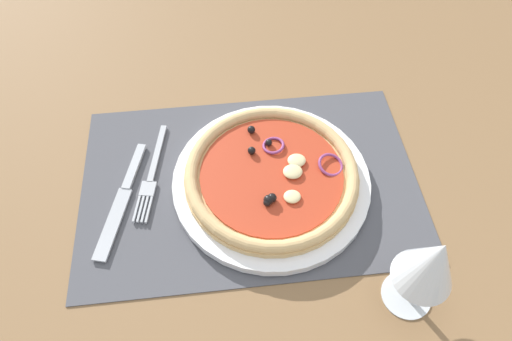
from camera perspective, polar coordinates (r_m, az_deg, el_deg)
ground_plane at (r=68.83cm, az=-0.77°, el=-2.03°), size 190.00×140.00×2.40cm
placemat at (r=67.66cm, az=-0.79°, el=-1.38°), size 50.64×33.09×0.40cm
plate at (r=66.57cm, az=1.96°, el=-1.36°), size 29.37×29.37×1.49cm
pizza at (r=65.08cm, az=2.05°, el=-0.47°), size 25.64×25.64×2.69cm
fork at (r=69.49cm, az=-13.27°, el=-0.75°), size 4.80×17.97×0.44cm
knife at (r=68.26cm, az=-16.80°, el=-3.59°), size 6.72×19.76×0.62cm
wine_glass at (r=54.07cm, az=21.49°, el=-11.09°), size 7.20×7.20×14.90cm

